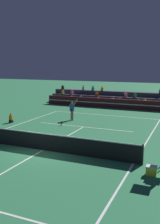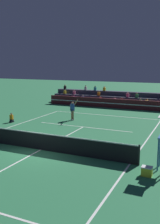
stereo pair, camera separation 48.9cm
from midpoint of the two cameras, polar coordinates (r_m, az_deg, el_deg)
name	(u,v)px [view 2 (the right image)]	position (r m, az deg, el deg)	size (l,w,h in m)	color
ground_plane	(41,150)	(16.22, -7.69, -8.15)	(120.00, 120.00, 0.00)	#2D7A4C
court_lines	(41,150)	(16.22, -7.69, -8.14)	(11.10, 23.90, 0.01)	white
tennis_net	(40,141)	(16.06, -7.74, -6.31)	(12.00, 0.10, 1.10)	black
sponsor_banner_wall	(118,104)	(30.99, 8.75, 1.81)	(18.00, 0.26, 1.10)	#51191E
bleacher_stand	(124,100)	(33.39, 9.95, 2.57)	(19.12, 2.85, 2.28)	#383D4C
ball_kid_courtside	(12,119)	(24.05, -14.11, -1.41)	(0.30, 0.36, 0.84)	black
tennis_player	(73,110)	(24.11, -1.03, 0.51)	(1.22, 0.48, 2.38)	#9E7051
tennis_ball	(84,151)	(15.78, 1.71, -8.47)	(0.07, 0.07, 0.07)	#C6DB33
equipment_cooler	(147,171)	(12.93, 15.43, -12.32)	(0.50, 0.38, 0.45)	yellow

